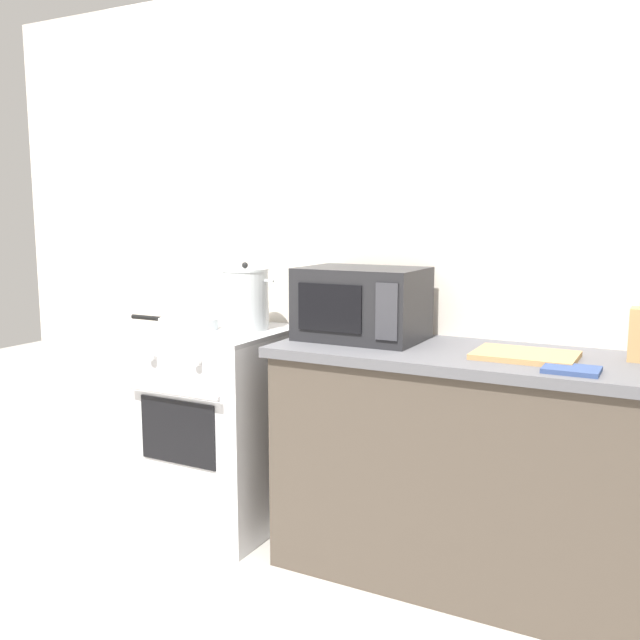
{
  "coord_description": "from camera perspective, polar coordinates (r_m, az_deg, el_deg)",
  "views": [
    {
      "loc": [
        1.51,
        -1.92,
        1.43
      ],
      "look_at": [
        0.18,
        0.6,
        1.0
      ],
      "focal_mm": 38.72,
      "sensor_mm": 36.0,
      "label": 1
    }
  ],
  "objects": [
    {
      "name": "stock_pot",
      "position": [
        3.15,
        -6.18,
        1.77
      ],
      "size": [
        0.3,
        0.22,
        0.31
      ],
      "color": "silver",
      "rests_on": "stove"
    },
    {
      "name": "back_wall",
      "position": [
        3.14,
        5.18,
        5.26
      ],
      "size": [
        4.4,
        0.1,
        2.5
      ],
      "primitive_type": "cube",
      "color": "silver",
      "rests_on": "ground_plane"
    },
    {
      "name": "cutting_board",
      "position": [
        2.62,
        16.61,
        -2.81
      ],
      "size": [
        0.36,
        0.26,
        0.02
      ],
      "primitive_type": "cube",
      "color": "tan",
      "rests_on": "countertop_right"
    },
    {
      "name": "ground_plane",
      "position": [
        2.83,
        -9.54,
        -21.88
      ],
      "size": [
        10.0,
        10.0,
        0.0
      ],
      "primitive_type": "plane",
      "color": "#B2ADA3"
    },
    {
      "name": "countertop_right",
      "position": [
        2.67,
        14.11,
        -3.16
      ],
      "size": [
        1.7,
        0.6,
        0.04
      ],
      "primitive_type": "cube",
      "color": "#59595E",
      "rests_on": "lower_cabinet_right"
    },
    {
      "name": "oven_mitt",
      "position": [
        2.44,
        20.08,
        -3.87
      ],
      "size": [
        0.18,
        0.14,
        0.02
      ],
      "primitive_type": "cube",
      "color": "#33477A",
      "rests_on": "countertop_right"
    },
    {
      "name": "frying_pan",
      "position": [
        3.2,
        -10.9,
        -0.28
      ],
      "size": [
        0.47,
        0.27,
        0.05
      ],
      "color": "silver",
      "rests_on": "stove"
    },
    {
      "name": "microwave",
      "position": [
        2.88,
        3.5,
        1.36
      ],
      "size": [
        0.5,
        0.37,
        0.3
      ],
      "color": "#232326",
      "rests_on": "countertop_right"
    },
    {
      "name": "lower_cabinet_right",
      "position": [
        2.8,
        13.75,
        -12.42
      ],
      "size": [
        1.64,
        0.56,
        0.88
      ],
      "primitive_type": "cube",
      "color": "#4C4238",
      "rests_on": "ground_plane"
    },
    {
      "name": "stove",
      "position": [
        3.28,
        -8.26,
        -8.71
      ],
      "size": [
        0.6,
        0.64,
        0.92
      ],
      "color": "silver",
      "rests_on": "ground_plane"
    }
  ]
}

